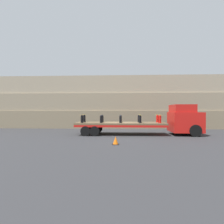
{
  "coord_description": "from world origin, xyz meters",
  "views": [
    {
      "loc": [
        -0.02,
        -16.77,
        2.31
      ],
      "look_at": [
        -0.82,
        0.0,
        2.16
      ],
      "focal_mm": 28.0,
      "sensor_mm": 36.0,
      "label": 1
    }
  ],
  "objects_px": {
    "fire_hydrant_black_far_0": "(84,118)",
    "fire_hydrant_black_near_3": "(140,119)",
    "fire_hydrant_black_far_1": "(102,119)",
    "fire_hydrant_black_near_2": "(121,119)",
    "truck_cab": "(186,119)",
    "fire_hydrant_black_near_1": "(101,119)",
    "fire_hydrant_red_near_4": "(160,119)",
    "fire_hydrant_black_far_3": "(139,119)",
    "flatbed_trailer": "(115,125)",
    "fire_hydrant_black_far_2": "(121,119)",
    "fire_hydrant_red_far_4": "(157,119)",
    "traffic_cone": "(116,140)",
    "fire_hydrant_black_near_0": "(82,119)"
  },
  "relations": [
    {
      "from": "fire_hydrant_black_far_1",
      "to": "flatbed_trailer",
      "type": "bearing_deg",
      "value": -23.92
    },
    {
      "from": "truck_cab",
      "to": "traffic_cone",
      "type": "distance_m",
      "value": 8.24
    },
    {
      "from": "fire_hydrant_black_far_0",
      "to": "fire_hydrant_black_far_1",
      "type": "xyz_separation_m",
      "value": [
        1.81,
        0.0,
        0.0
      ]
    },
    {
      "from": "truck_cab",
      "to": "flatbed_trailer",
      "type": "relative_size",
      "value": 0.34
    },
    {
      "from": "flatbed_trailer",
      "to": "fire_hydrant_black_near_1",
      "type": "height_order",
      "value": "fire_hydrant_black_near_1"
    },
    {
      "from": "traffic_cone",
      "to": "fire_hydrant_black_near_3",
      "type": "bearing_deg",
      "value": 63.94
    },
    {
      "from": "fire_hydrant_black_near_1",
      "to": "fire_hydrant_black_far_1",
      "type": "distance_m",
      "value": 1.1
    },
    {
      "from": "truck_cab",
      "to": "fire_hydrant_red_near_4",
      "type": "bearing_deg",
      "value": -167.68
    },
    {
      "from": "fire_hydrant_black_near_0",
      "to": "fire_hydrant_black_near_3",
      "type": "bearing_deg",
      "value": 0.0
    },
    {
      "from": "fire_hydrant_black_near_1",
      "to": "traffic_cone",
      "type": "bearing_deg",
      "value": -71.48
    },
    {
      "from": "fire_hydrant_black_far_2",
      "to": "fire_hydrant_red_near_4",
      "type": "height_order",
      "value": "same"
    },
    {
      "from": "fire_hydrant_black_near_2",
      "to": "fire_hydrant_black_far_3",
      "type": "bearing_deg",
      "value": 31.37
    },
    {
      "from": "fire_hydrant_black_far_1",
      "to": "fire_hydrant_red_near_4",
      "type": "relative_size",
      "value": 1.0
    },
    {
      "from": "fire_hydrant_black_far_1",
      "to": "fire_hydrant_black_far_2",
      "type": "xyz_separation_m",
      "value": [
        1.81,
        0.0,
        0.0
      ]
    },
    {
      "from": "fire_hydrant_black_far_0",
      "to": "fire_hydrant_black_far_3",
      "type": "bearing_deg",
      "value": 0.0
    },
    {
      "from": "truck_cab",
      "to": "fire_hydrant_black_near_1",
      "type": "height_order",
      "value": "truck_cab"
    },
    {
      "from": "fire_hydrant_black_near_1",
      "to": "fire_hydrant_black_far_1",
      "type": "bearing_deg",
      "value": 90.0
    },
    {
      "from": "fire_hydrant_black_far_2",
      "to": "fire_hydrant_black_near_2",
      "type": "bearing_deg",
      "value": -90.0
    },
    {
      "from": "fire_hydrant_black_near_2",
      "to": "fire_hydrant_red_near_4",
      "type": "height_order",
      "value": "same"
    },
    {
      "from": "fire_hydrant_red_far_4",
      "to": "fire_hydrant_black_far_2",
      "type": "bearing_deg",
      "value": 180.0
    },
    {
      "from": "fire_hydrant_black_far_1",
      "to": "fire_hydrant_black_near_2",
      "type": "height_order",
      "value": "same"
    },
    {
      "from": "flatbed_trailer",
      "to": "fire_hydrant_black_far_3",
      "type": "distance_m",
      "value": 2.51
    },
    {
      "from": "fire_hydrant_black_far_2",
      "to": "fire_hydrant_red_far_4",
      "type": "distance_m",
      "value": 3.62
    },
    {
      "from": "flatbed_trailer",
      "to": "traffic_cone",
      "type": "height_order",
      "value": "flatbed_trailer"
    },
    {
      "from": "fire_hydrant_black_near_3",
      "to": "fire_hydrant_red_far_4",
      "type": "xyz_separation_m",
      "value": [
        1.81,
        1.1,
        0.0
      ]
    },
    {
      "from": "fire_hydrant_black_near_3",
      "to": "traffic_cone",
      "type": "xyz_separation_m",
      "value": [
        -2.15,
        -4.39,
        -1.24
      ]
    },
    {
      "from": "fire_hydrant_black_far_1",
      "to": "fire_hydrant_black_near_2",
      "type": "distance_m",
      "value": 2.12
    },
    {
      "from": "fire_hydrant_red_far_4",
      "to": "flatbed_trailer",
      "type": "bearing_deg",
      "value": -172.49
    },
    {
      "from": "fire_hydrant_black_far_0",
      "to": "fire_hydrant_black_near_3",
      "type": "height_order",
      "value": "same"
    },
    {
      "from": "flatbed_trailer",
      "to": "truck_cab",
      "type": "bearing_deg",
      "value": 0.0
    },
    {
      "from": "fire_hydrant_red_far_4",
      "to": "fire_hydrant_red_near_4",
      "type": "bearing_deg",
      "value": -90.0
    },
    {
      "from": "fire_hydrant_red_near_4",
      "to": "fire_hydrant_black_far_3",
      "type": "bearing_deg",
      "value": 148.63
    },
    {
      "from": "truck_cab",
      "to": "flatbed_trailer",
      "type": "bearing_deg",
      "value": 180.0
    },
    {
      "from": "fire_hydrant_black_near_0",
      "to": "traffic_cone",
      "type": "distance_m",
      "value": 5.62
    },
    {
      "from": "fire_hydrant_black_near_3",
      "to": "fire_hydrant_black_far_1",
      "type": "bearing_deg",
      "value": 163.05
    },
    {
      "from": "truck_cab",
      "to": "fire_hydrant_black_far_0",
      "type": "relative_size",
      "value": 3.91
    },
    {
      "from": "truck_cab",
      "to": "fire_hydrant_red_far_4",
      "type": "bearing_deg",
      "value": 167.68
    },
    {
      "from": "fire_hydrant_black_near_0",
      "to": "fire_hydrant_black_far_0",
      "type": "bearing_deg",
      "value": 90.0
    },
    {
      "from": "truck_cab",
      "to": "fire_hydrant_black_near_1",
      "type": "xyz_separation_m",
      "value": [
        -7.96,
        -0.55,
        0.05
      ]
    },
    {
      "from": "fire_hydrant_black_near_1",
      "to": "fire_hydrant_black_far_2",
      "type": "height_order",
      "value": "same"
    },
    {
      "from": "fire_hydrant_black_near_2",
      "to": "fire_hydrant_black_far_2",
      "type": "bearing_deg",
      "value": 90.0
    },
    {
      "from": "fire_hydrant_black_near_2",
      "to": "fire_hydrant_black_far_3",
      "type": "height_order",
      "value": "same"
    },
    {
      "from": "fire_hydrant_red_near_4",
      "to": "fire_hydrant_black_far_2",
      "type": "bearing_deg",
      "value": 163.05
    },
    {
      "from": "fire_hydrant_black_far_0",
      "to": "traffic_cone",
      "type": "height_order",
      "value": "fire_hydrant_black_far_0"
    },
    {
      "from": "flatbed_trailer",
      "to": "fire_hydrant_black_far_0",
      "type": "xyz_separation_m",
      "value": [
        -3.05,
        0.55,
        0.57
      ]
    },
    {
      "from": "fire_hydrant_red_far_4",
      "to": "fire_hydrant_black_near_3",
      "type": "bearing_deg",
      "value": -148.63
    },
    {
      "from": "fire_hydrant_black_near_0",
      "to": "fire_hydrant_black_far_1",
      "type": "xyz_separation_m",
      "value": [
        1.81,
        1.1,
        0.0
      ]
    },
    {
      "from": "fire_hydrant_black_far_3",
      "to": "fire_hydrant_black_far_2",
      "type": "bearing_deg",
      "value": 180.0
    },
    {
      "from": "fire_hydrant_black_far_1",
      "to": "fire_hydrant_black_far_2",
      "type": "distance_m",
      "value": 1.81
    },
    {
      "from": "fire_hydrant_black_far_2",
      "to": "fire_hydrant_red_far_4",
      "type": "xyz_separation_m",
      "value": [
        3.62,
        0.0,
        0.0
      ]
    }
  ]
}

